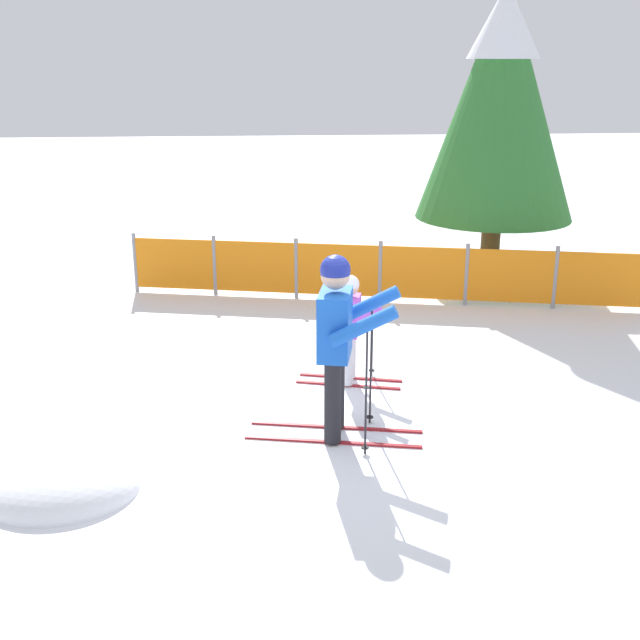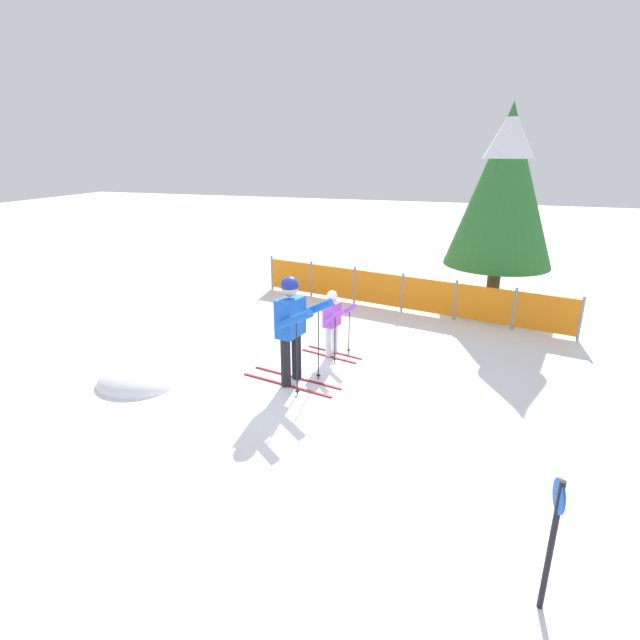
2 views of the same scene
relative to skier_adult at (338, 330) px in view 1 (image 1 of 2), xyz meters
name	(u,v)px [view 1 (image 1 of 2)]	position (x,y,z in m)	size (l,w,h in m)	color
ground_plane	(342,427)	(0.06, 0.18, -1.07)	(60.00, 60.00, 0.00)	white
skier_adult	(338,330)	(0.00, 0.00, 0.00)	(1.73, 0.86, 1.79)	maroon
skier_child	(352,321)	(0.28, 1.30, -0.34)	(1.20, 0.62, 1.24)	maroon
safety_fence	(380,271)	(1.06, 4.37, -0.62)	(7.40, 1.70, 0.92)	gray
conifer_far	(500,97)	(3.07, 5.67, 1.79)	(2.50, 2.50, 4.64)	#4C3823
snow_mound	(61,491)	(-2.42, -0.85, -1.07)	(1.32, 1.12, 0.53)	white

